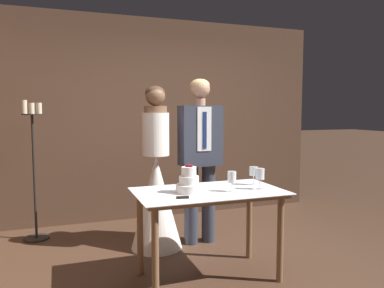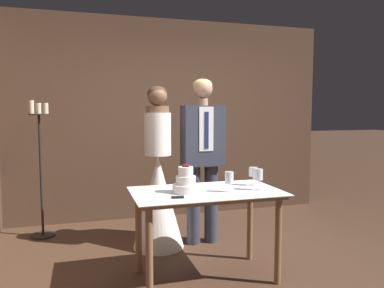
{
  "view_description": "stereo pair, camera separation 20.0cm",
  "coord_description": "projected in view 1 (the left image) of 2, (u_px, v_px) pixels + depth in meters",
  "views": [
    {
      "loc": [
        -1.35,
        -2.88,
        1.47
      ],
      "look_at": [
        -0.14,
        0.48,
        1.14
      ],
      "focal_mm": 35.0,
      "sensor_mm": 36.0,
      "label": 1
    },
    {
      "loc": [
        -1.16,
        -2.95,
        1.47
      ],
      "look_at": [
        -0.14,
        0.48,
        1.14
      ],
      "focal_mm": 35.0,
      "sensor_mm": 36.0,
      "label": 2
    }
  ],
  "objects": [
    {
      "name": "wine_glass_middle",
      "position": [
        232.0,
        178.0,
        3.17
      ],
      "size": [
        0.07,
        0.07,
        0.17
      ],
      "color": "silver",
      "rests_on": "cake_table"
    },
    {
      "name": "cake_table",
      "position": [
        209.0,
        202.0,
        3.23
      ],
      "size": [
        1.27,
        0.73,
        0.78
      ],
      "color": "brown",
      "rests_on": "ground_plane"
    },
    {
      "name": "wine_glass_near",
      "position": [
        260.0,
        175.0,
        3.27
      ],
      "size": [
        0.08,
        0.08,
        0.18
      ],
      "color": "silver",
      "rests_on": "cake_table"
    },
    {
      "name": "cake_knife",
      "position": [
        193.0,
        197.0,
        2.94
      ],
      "size": [
        0.43,
        0.09,
        0.02
      ],
      "rotation": [
        0.0,
        0.0,
        -0.16
      ],
      "color": "silver",
      "rests_on": "cake_table"
    },
    {
      "name": "wine_glass_far",
      "position": [
        254.0,
        172.0,
        3.47
      ],
      "size": [
        0.08,
        0.08,
        0.17
      ],
      "color": "silver",
      "rests_on": "cake_table"
    },
    {
      "name": "groom",
      "position": [
        200.0,
        151.0,
        4.08
      ],
      "size": [
        0.45,
        0.25,
        1.8
      ],
      "color": "#333847",
      "rests_on": "ground_plane"
    },
    {
      "name": "bride",
      "position": [
        156.0,
        189.0,
        3.95
      ],
      "size": [
        0.54,
        0.54,
        1.72
      ],
      "color": "white",
      "rests_on": "ground_plane"
    },
    {
      "name": "candle_stand",
      "position": [
        34.0,
        169.0,
        4.2
      ],
      "size": [
        0.28,
        0.28,
        1.58
      ],
      "color": "black",
      "rests_on": "ground_plane"
    },
    {
      "name": "wall_back",
      "position": [
        162.0,
        119.0,
        5.15
      ],
      "size": [
        4.49,
        0.12,
        2.69
      ],
      "primitive_type": "cube",
      "color": "#513828",
      "rests_on": "ground_plane"
    },
    {
      "name": "ground_plane",
      "position": [
        226.0,
        277.0,
        3.29
      ],
      "size": [
        40.0,
        40.0,
        0.0
      ],
      "primitive_type": "plane",
      "color": "#4C3323"
    },
    {
      "name": "tiered_cake",
      "position": [
        189.0,
        183.0,
        3.13
      ],
      "size": [
        0.22,
        0.22,
        0.24
      ],
      "color": "white",
      "rests_on": "cake_table"
    }
  ]
}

